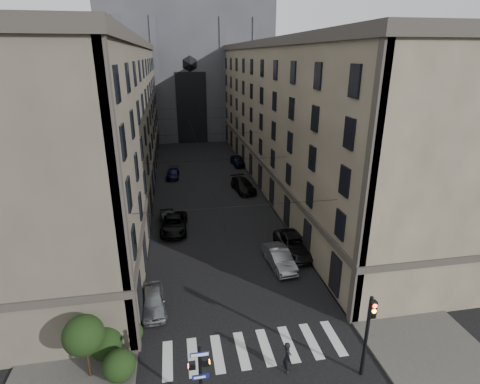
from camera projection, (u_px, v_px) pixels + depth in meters
sidewalk_left at (128, 190)px, 49.97m from camera, size 7.00×80.00×0.15m
sidewalk_right at (279, 181)px, 53.51m from camera, size 7.00×80.00×0.15m
zebra_crossing at (254, 349)px, 23.13m from camera, size 11.00×3.20×0.01m
building_left at (95, 121)px, 46.29m from camera, size 13.60×60.60×18.85m
building_right at (303, 116)px, 50.81m from camera, size 13.60×60.60×18.85m
gothic_tower at (187, 52)px, 81.62m from camera, size 35.00×23.00×58.00m
pedestrian_signal_left at (200, 372)px, 18.51m from camera, size 1.02×0.38×4.00m
traffic_light_right at (368, 328)px, 20.10m from camera, size 0.34×0.50×5.20m
shrub_cluster at (103, 344)px, 21.05m from camera, size 3.90×4.40×3.90m
tram_wires at (205, 135)px, 48.93m from camera, size 14.00×60.00×0.43m
car_left_near at (153, 301)px, 26.46m from camera, size 1.99×4.35×1.44m
car_left_midnear at (168, 218)px, 40.13m from camera, size 1.89×4.12×1.31m
car_left_midfar at (174, 224)px, 38.37m from camera, size 2.98×5.79×1.56m
car_left_far at (173, 174)px, 55.17m from camera, size 2.13×4.53×1.28m
car_right_near at (279, 258)px, 31.90m from camera, size 2.07×4.91×1.58m
car_right_midnear at (294, 245)px, 34.13m from camera, size 2.76×5.82×1.61m
car_right_midfar at (243, 185)px, 49.64m from camera, size 3.00×5.81×1.61m
car_right_far at (238, 161)px, 61.30m from camera, size 2.31×4.86×1.61m
pedestrian at (287, 357)px, 21.20m from camera, size 0.48×0.72×1.97m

